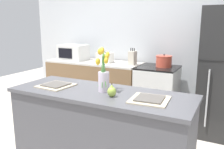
# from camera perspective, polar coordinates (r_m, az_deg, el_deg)

# --- Properties ---
(back_wall) EXTENTS (5.20, 0.08, 2.70)m
(back_wall) POSITION_cam_1_polar(r_m,az_deg,el_deg) (4.06, 11.55, 9.05)
(back_wall) COLOR silver
(back_wall) RESTS_ON ground_plane
(kitchen_island) EXTENTS (1.80, 0.66, 0.91)m
(kitchen_island) POSITION_cam_1_polar(r_m,az_deg,el_deg) (2.46, -2.76, -14.34)
(kitchen_island) COLOR #4C4C51
(kitchen_island) RESTS_ON ground_plane
(back_counter) EXTENTS (1.68, 0.60, 0.91)m
(back_counter) POSITION_cam_1_polar(r_m,az_deg,el_deg) (4.26, -4.34, -2.84)
(back_counter) COLOR brown
(back_counter) RESTS_ON ground_plane
(stove_range) EXTENTS (0.60, 0.61, 0.91)m
(stove_range) POSITION_cam_1_polar(r_m,az_deg,el_deg) (3.81, 10.76, -4.88)
(stove_range) COLOR silver
(stove_range) RESTS_ON ground_plane
(flower_vase) EXTENTS (0.15, 0.17, 0.42)m
(flower_vase) POSITION_cam_1_polar(r_m,az_deg,el_deg) (2.26, -2.07, 0.13)
(flower_vase) COLOR silver
(flower_vase) RESTS_ON kitchen_island
(pear_figurine) EXTENTS (0.08, 0.08, 0.13)m
(pear_figurine) POSITION_cam_1_polar(r_m,az_deg,el_deg) (2.12, -0.06, -4.03)
(pear_figurine) COLOR #9EBC47
(pear_figurine) RESTS_ON kitchen_island
(plate_setting_left) EXTENTS (0.34, 0.34, 0.02)m
(plate_setting_left) POSITION_cam_1_polar(r_m,az_deg,el_deg) (2.55, -13.31, -2.52)
(plate_setting_left) COLOR beige
(plate_setting_left) RESTS_ON kitchen_island
(plate_setting_right) EXTENTS (0.34, 0.34, 0.02)m
(plate_setting_right) POSITION_cam_1_polar(r_m,az_deg,el_deg) (2.06, 9.03, -5.90)
(plate_setting_right) COLOR beige
(plate_setting_right) RESTS_ON kitchen_island
(toaster) EXTENTS (0.28, 0.18, 0.17)m
(toaster) POSITION_cam_1_polar(r_m,az_deg,el_deg) (4.04, -1.74, 4.14)
(toaster) COLOR silver
(toaster) RESTS_ON back_counter
(cooking_pot) EXTENTS (0.24, 0.24, 0.20)m
(cooking_pot) POSITION_cam_1_polar(r_m,az_deg,el_deg) (3.70, 12.36, 3.14)
(cooking_pot) COLOR #CC4C38
(cooking_pot) RESTS_ON stove_range
(microwave) EXTENTS (0.48, 0.37, 0.27)m
(microwave) POSITION_cam_1_polar(r_m,az_deg,el_deg) (4.39, -9.28, 5.29)
(microwave) COLOR white
(microwave) RESTS_ON back_counter
(knife_block) EXTENTS (0.10, 0.14, 0.27)m
(knife_block) POSITION_cam_1_polar(r_m,az_deg,el_deg) (3.80, 4.94, 3.99)
(knife_block) COLOR beige
(knife_block) RESTS_ON back_counter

